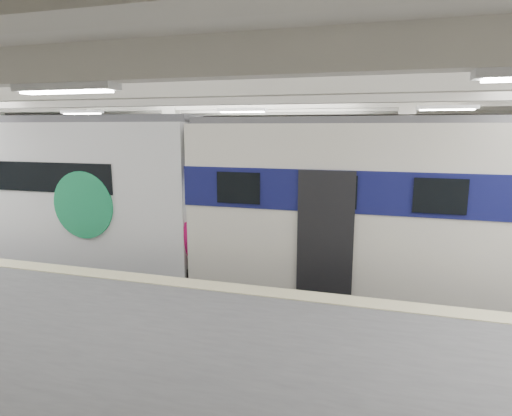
% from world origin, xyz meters
% --- Properties ---
extents(station_hall, '(36.00, 24.00, 5.75)m').
position_xyz_m(station_hall, '(0.00, -1.74, 3.24)').
color(station_hall, black).
rests_on(station_hall, ground).
extents(modern_emu, '(14.84, 3.06, 4.74)m').
position_xyz_m(modern_emu, '(-5.88, -0.00, 2.33)').
color(modern_emu, white).
rests_on(modern_emu, ground).
extents(older_rer, '(14.20, 3.13, 4.65)m').
position_xyz_m(older_rer, '(6.64, 0.00, 2.44)').
color(older_rer, white).
rests_on(older_rer, ground).
extents(far_train, '(14.95, 3.55, 4.71)m').
position_xyz_m(far_train, '(-8.00, 5.50, 2.43)').
color(far_train, white).
rests_on(far_train, ground).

